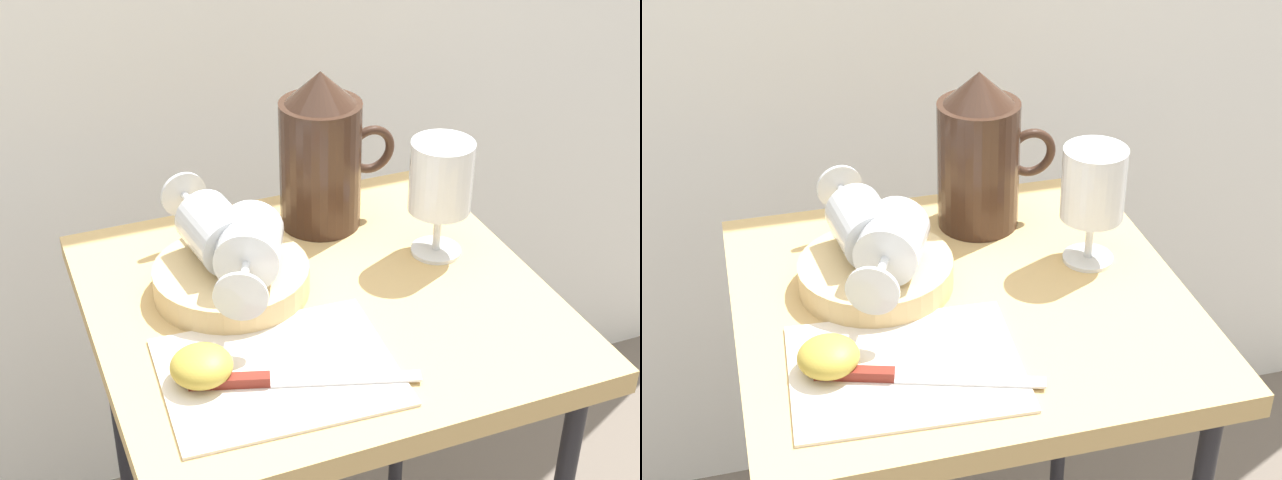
{
  "view_description": "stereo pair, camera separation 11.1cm",
  "coord_description": "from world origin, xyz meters",
  "views": [
    {
      "loc": [
        -0.35,
        -0.88,
        1.37
      ],
      "look_at": [
        0.0,
        0.0,
        0.78
      ],
      "focal_mm": 54.6,
      "sensor_mm": 36.0,
      "label": 1
    },
    {
      "loc": [
        -0.25,
        -0.92,
        1.37
      ],
      "look_at": [
        0.0,
        0.0,
        0.78
      ],
      "focal_mm": 54.6,
      "sensor_mm": 36.0,
      "label": 2
    }
  ],
  "objects": [
    {
      "name": "table",
      "position": [
        0.0,
        0.0,
        0.63
      ],
      "size": [
        0.53,
        0.51,
        0.7
      ],
      "color": "tan",
      "rests_on": "ground_plane"
    },
    {
      "name": "linen_napkin",
      "position": [
        -0.09,
        -0.11,
        0.71
      ],
      "size": [
        0.26,
        0.21,
        0.0
      ],
      "primitive_type": "cube",
      "rotation": [
        0.0,
        0.0,
        -0.06
      ],
      "color": "silver",
      "rests_on": "table"
    },
    {
      "name": "wine_glass_tipped_far",
      "position": [
        -0.1,
        0.08,
        0.78
      ],
      "size": [
        0.08,
        0.16,
        0.07
      ],
      "color": "silver",
      "rests_on": "basket_tray"
    },
    {
      "name": "pitcher",
      "position": [
        0.07,
        0.16,
        0.79
      ],
      "size": [
        0.16,
        0.11,
        0.22
      ],
      "color": "#382319",
      "rests_on": "table"
    },
    {
      "name": "wine_glass_upright",
      "position": [
        0.18,
        0.04,
        0.8
      ],
      "size": [
        0.08,
        0.08,
        0.15
      ],
      "color": "silver",
      "rests_on": "table"
    },
    {
      "name": "basket_tray",
      "position": [
        -0.09,
        0.05,
        0.72
      ],
      "size": [
        0.19,
        0.19,
        0.03
      ],
      "primitive_type": "cylinder",
      "color": "tan",
      "rests_on": "table"
    },
    {
      "name": "wine_glass_tipped_near",
      "position": [
        -0.08,
        0.03,
        0.78
      ],
      "size": [
        0.12,
        0.16,
        0.08
      ],
      "color": "silver",
      "rests_on": "basket_tray"
    },
    {
      "name": "apple_half_left",
      "position": [
        -0.17,
        -0.1,
        0.73
      ],
      "size": [
        0.07,
        0.07,
        0.04
      ],
      "primitive_type": "ellipsoid",
      "color": "#B29938",
      "rests_on": "linen_napkin"
    },
    {
      "name": "knife",
      "position": [
        -0.11,
        -0.13,
        0.71
      ],
      "size": [
        0.24,
        0.09,
        0.01
      ],
      "color": "silver",
      "rests_on": "linen_napkin"
    }
  ]
}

